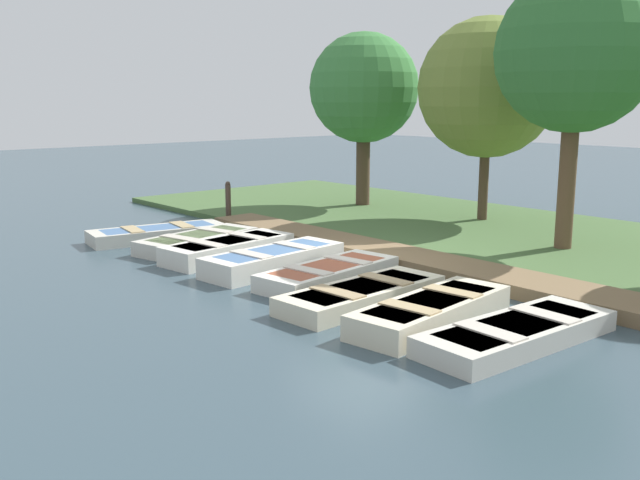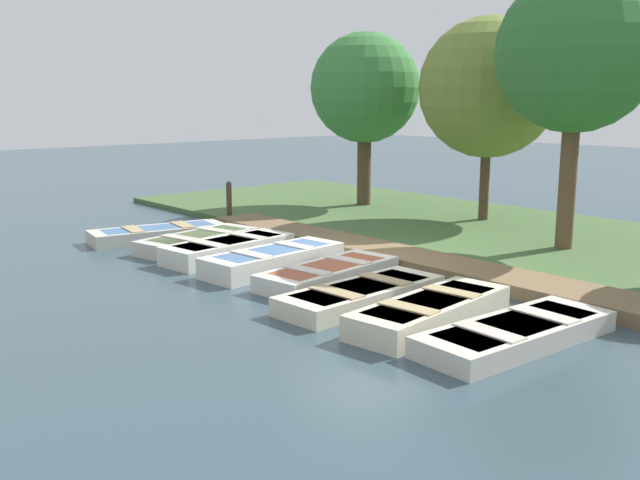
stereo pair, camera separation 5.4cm
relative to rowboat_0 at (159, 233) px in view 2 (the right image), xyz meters
name	(u,v)px [view 2 (the right image)]	position (x,y,z in m)	size (l,w,h in m)	color
ground_plane	(362,272)	(-1.50, 5.60, -0.17)	(80.00, 80.00, 0.00)	#384C56
shore_bank	(509,237)	(-6.50, 5.60, -0.09)	(8.00, 24.00, 0.15)	#476638
dock_walkway	(401,257)	(-2.65, 5.60, -0.04)	(1.22, 12.49, 0.25)	brown
rowboat_0	(159,233)	(0.00, 0.00, 0.00)	(3.39, 1.58, 0.34)	beige
rowboat_1	(198,241)	(-0.21, 1.50, 0.01)	(3.14, 1.66, 0.36)	beige
rowboat_2	(229,249)	(-0.16, 2.84, 0.05)	(3.09, 1.42, 0.43)	silver
rowboat_3	(274,259)	(-0.24, 4.34, 0.05)	(3.16, 1.36, 0.44)	silver
rowboat_4	(329,273)	(-0.43, 5.79, 0.01)	(3.10, 1.46, 0.35)	silver
rowboat_5	(362,294)	(0.10, 7.23, 0.00)	(3.20, 1.27, 0.34)	beige
rowboat_6	(431,311)	(0.05, 8.70, 0.04)	(3.20, 1.38, 0.41)	beige
rowboat_7	(516,333)	(-0.17, 10.08, -0.01)	(3.33, 1.28, 0.33)	beige
mooring_post_near	(229,202)	(-2.71, -0.97, 0.42)	(0.15, 0.15, 1.15)	#47382D
park_tree_far_left	(365,89)	(-7.24, -0.26, 3.52)	(3.32, 3.32, 5.37)	#4C3828
park_tree_left	(489,88)	(-7.75, 3.88, 3.51)	(3.70, 3.70, 5.53)	#4C3828
park_tree_center	(576,53)	(-5.99, 7.35, 4.17)	(3.40, 3.40, 6.06)	brown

